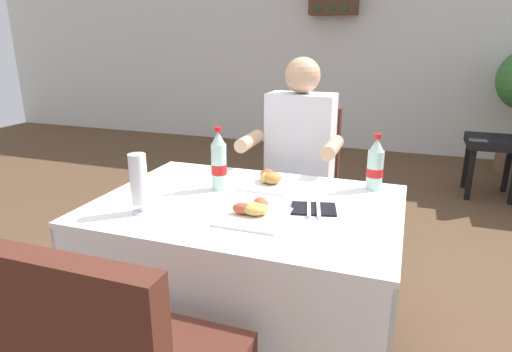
{
  "coord_description": "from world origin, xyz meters",
  "views": [
    {
      "loc": [
        0.56,
        -1.6,
        1.35
      ],
      "look_at": [
        -0.01,
        0.03,
        0.81
      ],
      "focal_mm": 30.56,
      "sensor_mm": 36.0,
      "label": 1
    }
  ],
  "objects_px": {
    "plate_near_camera": "(254,212)",
    "cola_bottle_secondary": "(375,166)",
    "main_dining_table": "(248,240)",
    "chair_far_diner_seat": "(297,182)",
    "beer_glass_left": "(139,184)",
    "plate_far_diner": "(268,180)",
    "background_chair_left": "(507,136)",
    "cola_bottle_primary": "(219,162)",
    "seated_diner_far": "(297,161)",
    "napkin_cutlery_set": "(314,208)"
  },
  "relations": [
    {
      "from": "seated_diner_far",
      "to": "napkin_cutlery_set",
      "type": "xyz_separation_m",
      "value": [
        0.24,
        -0.7,
        0.02
      ]
    },
    {
      "from": "chair_far_diner_seat",
      "to": "plate_far_diner",
      "type": "distance_m",
      "value": 0.62
    },
    {
      "from": "plate_far_diner",
      "to": "seated_diner_far",
      "type": "bearing_deg",
      "value": 88.6
    },
    {
      "from": "plate_far_diner",
      "to": "background_chair_left",
      "type": "bearing_deg",
      "value": 60.32
    },
    {
      "from": "napkin_cutlery_set",
      "to": "plate_near_camera",
      "type": "bearing_deg",
      "value": -142.77
    },
    {
      "from": "chair_far_diner_seat",
      "to": "beer_glass_left",
      "type": "bearing_deg",
      "value": -107.89
    },
    {
      "from": "plate_near_camera",
      "to": "cola_bottle_secondary",
      "type": "height_order",
      "value": "cola_bottle_secondary"
    },
    {
      "from": "plate_near_camera",
      "to": "plate_far_diner",
      "type": "distance_m",
      "value": 0.37
    },
    {
      "from": "cola_bottle_secondary",
      "to": "background_chair_left",
      "type": "bearing_deg",
      "value": 68.14
    },
    {
      "from": "main_dining_table",
      "to": "cola_bottle_secondary",
      "type": "bearing_deg",
      "value": 35.73
    },
    {
      "from": "seated_diner_far",
      "to": "beer_glass_left",
      "type": "xyz_separation_m",
      "value": [
        -0.36,
        -0.95,
        0.13
      ]
    },
    {
      "from": "chair_far_diner_seat",
      "to": "cola_bottle_primary",
      "type": "distance_m",
      "value": 0.79
    },
    {
      "from": "cola_bottle_secondary",
      "to": "chair_far_diner_seat",
      "type": "bearing_deg",
      "value": 133.26
    },
    {
      "from": "plate_near_camera",
      "to": "beer_glass_left",
      "type": "distance_m",
      "value": 0.44
    },
    {
      "from": "cola_bottle_secondary",
      "to": "beer_glass_left",
      "type": "bearing_deg",
      "value": -144.76
    },
    {
      "from": "plate_near_camera",
      "to": "napkin_cutlery_set",
      "type": "xyz_separation_m",
      "value": [
        0.19,
        0.14,
        -0.02
      ]
    },
    {
      "from": "background_chair_left",
      "to": "chair_far_diner_seat",
      "type": "bearing_deg",
      "value": -127.3
    },
    {
      "from": "chair_far_diner_seat",
      "to": "cola_bottle_secondary",
      "type": "relative_size",
      "value": 3.97
    },
    {
      "from": "cola_bottle_secondary",
      "to": "cola_bottle_primary",
      "type": "bearing_deg",
      "value": -160.64
    },
    {
      "from": "chair_far_diner_seat",
      "to": "background_chair_left",
      "type": "xyz_separation_m",
      "value": [
        1.39,
        1.82,
        0.0
      ]
    },
    {
      "from": "plate_near_camera",
      "to": "cola_bottle_secondary",
      "type": "xyz_separation_m",
      "value": [
        0.38,
        0.47,
        0.08
      ]
    },
    {
      "from": "main_dining_table",
      "to": "plate_far_diner",
      "type": "distance_m",
      "value": 0.3
    },
    {
      "from": "cola_bottle_secondary",
      "to": "napkin_cutlery_set",
      "type": "height_order",
      "value": "cola_bottle_secondary"
    },
    {
      "from": "main_dining_table",
      "to": "cola_bottle_primary",
      "type": "distance_m",
      "value": 0.35
    },
    {
      "from": "chair_far_diner_seat",
      "to": "cola_bottle_secondary",
      "type": "bearing_deg",
      "value": -46.74
    },
    {
      "from": "chair_far_diner_seat",
      "to": "napkin_cutlery_set",
      "type": "xyz_separation_m",
      "value": [
        0.27,
        -0.81,
        0.18
      ]
    },
    {
      "from": "cola_bottle_secondary",
      "to": "napkin_cutlery_set",
      "type": "relative_size",
      "value": 1.24
    },
    {
      "from": "main_dining_table",
      "to": "seated_diner_far",
      "type": "height_order",
      "value": "seated_diner_far"
    },
    {
      "from": "seated_diner_far",
      "to": "beer_glass_left",
      "type": "height_order",
      "value": "seated_diner_far"
    },
    {
      "from": "cola_bottle_primary",
      "to": "main_dining_table",
      "type": "bearing_deg",
      "value": -32.43
    },
    {
      "from": "plate_far_diner",
      "to": "cola_bottle_secondary",
      "type": "bearing_deg",
      "value": 12.72
    },
    {
      "from": "beer_glass_left",
      "to": "cola_bottle_primary",
      "type": "xyz_separation_m",
      "value": [
        0.17,
        0.34,
        0.01
      ]
    },
    {
      "from": "main_dining_table",
      "to": "chair_far_diner_seat",
      "type": "distance_m",
      "value": 0.82
    },
    {
      "from": "plate_far_diner",
      "to": "cola_bottle_primary",
      "type": "distance_m",
      "value": 0.24
    },
    {
      "from": "seated_diner_far",
      "to": "napkin_cutlery_set",
      "type": "height_order",
      "value": "seated_diner_far"
    },
    {
      "from": "plate_near_camera",
      "to": "cola_bottle_primary",
      "type": "height_order",
      "value": "cola_bottle_primary"
    },
    {
      "from": "cola_bottle_primary",
      "to": "background_chair_left",
      "type": "bearing_deg",
      "value": 58.38
    },
    {
      "from": "plate_near_camera",
      "to": "cola_bottle_secondary",
      "type": "relative_size",
      "value": 0.96
    },
    {
      "from": "beer_glass_left",
      "to": "background_chair_left",
      "type": "distance_m",
      "value": 3.37
    },
    {
      "from": "chair_far_diner_seat",
      "to": "cola_bottle_primary",
      "type": "relative_size",
      "value": 3.55
    },
    {
      "from": "plate_near_camera",
      "to": "beer_glass_left",
      "type": "bearing_deg",
      "value": -166.58
    },
    {
      "from": "seated_diner_far",
      "to": "plate_far_diner",
      "type": "distance_m",
      "value": 0.48
    },
    {
      "from": "plate_near_camera",
      "to": "cola_bottle_secondary",
      "type": "bearing_deg",
      "value": 50.51
    },
    {
      "from": "plate_near_camera",
      "to": "cola_bottle_secondary",
      "type": "distance_m",
      "value": 0.61
    },
    {
      "from": "main_dining_table",
      "to": "plate_near_camera",
      "type": "relative_size",
      "value": 5.09
    },
    {
      "from": "seated_diner_far",
      "to": "cola_bottle_secondary",
      "type": "height_order",
      "value": "seated_diner_far"
    },
    {
      "from": "seated_diner_far",
      "to": "beer_glass_left",
      "type": "bearing_deg",
      "value": -111.1
    },
    {
      "from": "napkin_cutlery_set",
      "to": "chair_far_diner_seat",
      "type": "bearing_deg",
      "value": 108.16
    },
    {
      "from": "cola_bottle_primary",
      "to": "napkin_cutlery_set",
      "type": "bearing_deg",
      "value": -12.86
    },
    {
      "from": "plate_far_diner",
      "to": "background_chair_left",
      "type": "relative_size",
      "value": 0.23
    }
  ]
}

